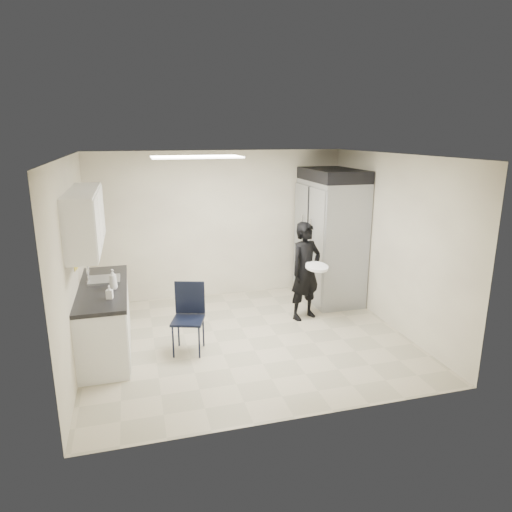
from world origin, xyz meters
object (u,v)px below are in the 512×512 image
object	(u,v)px
folding_chair	(188,320)
man_tuxedo	(306,271)
lower_counter	(105,320)
commercial_fridge	(330,241)

from	to	relation	value
folding_chair	man_tuxedo	bearing A→B (deg)	37.80
lower_counter	folding_chair	xyz separation A→B (m)	(1.08, -0.39, 0.03)
commercial_fridge	folding_chair	distance (m)	3.13
lower_counter	man_tuxedo	bearing A→B (deg)	6.07
lower_counter	commercial_fridge	xyz separation A→B (m)	(3.78, 1.07, 0.62)
lower_counter	folding_chair	world-z (taller)	folding_chair
lower_counter	man_tuxedo	size ratio (longest dim) A/B	1.21
lower_counter	commercial_fridge	distance (m)	3.98
lower_counter	folding_chair	bearing A→B (deg)	-19.65
lower_counter	folding_chair	distance (m)	1.15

